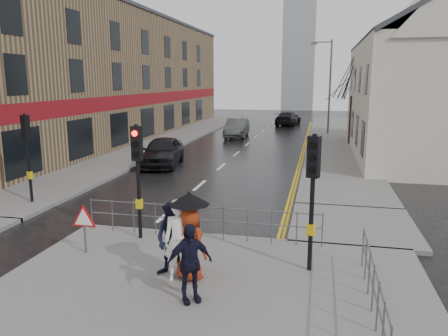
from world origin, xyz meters
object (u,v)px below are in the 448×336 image
at_px(pedestrian_a, 179,241).
at_px(pedestrian_with_umbrella, 190,233).
at_px(car_parked, 162,152).
at_px(pedestrian_d, 189,263).
at_px(car_mid, 237,128).
at_px(pedestrian_b, 173,240).

height_order(pedestrian_a, pedestrian_with_umbrella, pedestrian_with_umbrella).
bearing_deg(car_parked, pedestrian_d, -75.49).
bearing_deg(car_parked, car_mid, 74.81).
distance_m(pedestrian_d, car_mid, 28.48).
distance_m(pedestrian_a, car_parked, 14.86).
relative_size(pedestrian_with_umbrella, pedestrian_d, 1.22).
relative_size(pedestrian_a, pedestrian_b, 1.06).
height_order(pedestrian_d, car_parked, pedestrian_d).
relative_size(pedestrian_with_umbrella, car_mid, 0.44).
bearing_deg(pedestrian_d, pedestrian_a, 83.35).
relative_size(pedestrian_b, car_parked, 0.38).
bearing_deg(pedestrian_d, car_mid, 62.49).
height_order(pedestrian_d, car_mid, pedestrian_d).
height_order(pedestrian_b, car_mid, pedestrian_b).
relative_size(pedestrian_b, pedestrian_with_umbrella, 0.86).
bearing_deg(pedestrian_b, car_parked, 120.44).
height_order(pedestrian_a, car_parked, pedestrian_a).
relative_size(pedestrian_a, car_parked, 0.41).
distance_m(pedestrian_b, car_mid, 27.33).
bearing_deg(car_mid, pedestrian_b, -85.26).
bearing_deg(pedestrian_a, car_mid, 82.17).
height_order(pedestrian_a, pedestrian_b, pedestrian_a).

